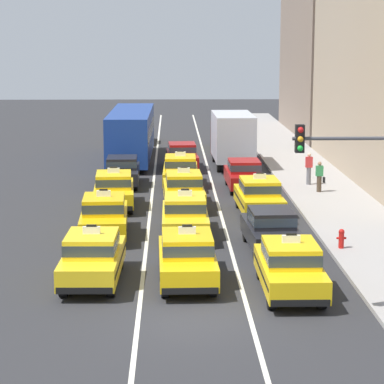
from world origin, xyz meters
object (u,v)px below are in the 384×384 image
at_px(taxi_left_third, 114,189).
at_px(sedan_right_second, 271,228).
at_px(taxi_center_nearest, 187,257).
at_px(taxi_right_third, 259,196).
at_px(box_truck_right_fifth, 232,137).
at_px(sedan_left_fourth, 122,170).
at_px(taxi_right_nearest, 290,266).
at_px(taxi_left_sixth, 138,131).
at_px(fire_hydrant, 341,238).
at_px(taxi_center_second, 185,215).
at_px(traffic_light_pole, 358,188).
at_px(taxi_left_nearest, 92,256).
at_px(taxi_center_fourth, 180,170).
at_px(taxi_right_sixth, 226,137).
at_px(pedestrian_by_storefront, 320,177).
at_px(sedan_center_fifth, 182,155).
at_px(bus_left_fifth, 131,133).
at_px(sedan_right_fourth, 244,174).
at_px(taxi_left_second, 104,215).
at_px(taxi_center_third, 184,189).
at_px(pedestrian_near_crosswalk, 309,168).

xyz_separation_m(taxi_left_third, sedan_right_second, (6.39, -7.91, -0.03)).
height_order(taxi_center_nearest, taxi_right_third, same).
bearing_deg(box_truck_right_fifth, sedan_left_fourth, -133.25).
bearing_deg(taxi_right_nearest, taxi_left_sixth, 99.60).
bearing_deg(taxi_right_nearest, sedan_left_fourth, 108.59).
xyz_separation_m(sedan_left_fourth, fire_hydrant, (8.91, -13.78, -0.30)).
distance_m(taxi_left_sixth, fire_hydrant, 32.64).
bearing_deg(taxi_left_sixth, fire_hydrant, -74.40).
relative_size(taxi_center_second, traffic_light_pole, 0.82).
bearing_deg(taxi_center_nearest, taxi_left_nearest, 178.08).
distance_m(taxi_center_fourth, traffic_light_pole, 21.61).
bearing_deg(taxi_left_third, taxi_right_sixth, 71.60).
relative_size(taxi_left_nearest, pedestrian_by_storefront, 2.98).
distance_m(taxi_left_third, sedan_left_fourth, 5.59).
xyz_separation_m(sedan_left_fourth, taxi_center_nearest, (3.10, -17.47, 0.03)).
height_order(sedan_left_fourth, taxi_left_sixth, taxi_left_sixth).
height_order(sedan_center_fifth, box_truck_right_fifth, box_truck_right_fifth).
bearing_deg(taxi_right_third, box_truck_right_fifth, 90.81).
height_order(taxi_right_nearest, pedestrian_by_storefront, taxi_right_nearest).
bearing_deg(bus_left_fifth, sedan_right_second, -74.38).
bearing_deg(taxi_right_nearest, taxi_center_second, 112.72).
height_order(taxi_left_third, taxi_right_third, same).
height_order(taxi_right_third, sedan_right_fourth, taxi_right_third).
bearing_deg(taxi_right_nearest, taxi_right_sixth, 89.67).
bearing_deg(fire_hydrant, taxi_left_second, 163.87).
bearing_deg(taxi_left_second, sedan_left_fourth, 89.56).
distance_m(taxi_left_second, sedan_right_second, 6.81).
distance_m(sedan_right_second, taxi_right_sixth, 27.57).
height_order(bus_left_fifth, taxi_center_nearest, bus_left_fifth).
relative_size(bus_left_fifth, box_truck_right_fifth, 1.61).
bearing_deg(taxi_center_third, traffic_light_pole, -73.80).
height_order(bus_left_fifth, taxi_left_sixth, bus_left_fifth).
xyz_separation_m(taxi_right_nearest, fire_hydrant, (2.63, 4.90, -0.33)).
bearing_deg(taxi_left_nearest, pedestrian_near_crosswalk, 59.50).
height_order(bus_left_fifth, taxi_right_nearest, bus_left_fifth).
bearing_deg(taxi_left_third, taxi_center_fourth, 58.95).
height_order(taxi_left_third, pedestrian_by_storefront, taxi_left_third).
relative_size(sedan_left_fourth, sedan_right_fourth, 1.00).
relative_size(taxi_left_nearest, sedan_center_fifth, 1.05).
distance_m(sedan_center_fifth, sedan_right_fourth, 7.45).
bearing_deg(pedestrian_near_crosswalk, pedestrian_by_storefront, -84.53).
bearing_deg(taxi_right_sixth, taxi_left_third, -108.40).
relative_size(taxi_left_sixth, taxi_center_second, 1.00).
bearing_deg(taxi_center_third, sedan_right_fourth, 53.45).
height_order(taxi_center_nearest, traffic_light_pole, traffic_light_pole).
bearing_deg(taxi_left_nearest, taxi_center_nearest, -1.92).
relative_size(taxi_left_nearest, bus_left_fifth, 0.41).
distance_m(bus_left_fifth, pedestrian_near_crosswalk, 13.60).
distance_m(taxi_left_third, sedan_center_fifth, 11.54).
height_order(sedan_left_fourth, taxi_right_sixth, taxi_right_sixth).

